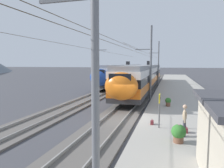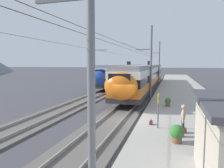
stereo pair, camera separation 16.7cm
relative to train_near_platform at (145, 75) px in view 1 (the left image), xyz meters
name	(u,v)px [view 1 (the left image)]	position (x,y,z in m)	size (l,w,h in m)	color
ground_plane	(127,121)	(-18.17, -0.81, -2.23)	(400.00, 400.00, 0.00)	#424247
platform_slab	(194,124)	(-18.17, -5.33, -2.09)	(120.00, 7.01, 0.28)	#A39E93
track_near	(116,119)	(-18.17, 0.00, -2.17)	(120.00, 3.00, 0.28)	#5B5651
track_far	(53,114)	(-18.17, 5.15, -2.17)	(120.00, 3.00, 0.28)	#5B5651
train_near_platform	(145,75)	(0.00, 0.00, 0.00)	(34.41, 2.97, 4.27)	#2D2D30
train_far_track	(123,73)	(6.93, 5.15, -0.01)	(29.34, 2.87, 4.27)	#2D2D30
catenary_mast_west	(91,66)	(-26.58, -1.50, 1.76)	(44.58, 1.91, 7.63)	slate
catenary_mast_mid	(150,62)	(-8.98, -1.51, 2.01)	(44.58, 1.91, 8.25)	slate
catenary_mast_east	(158,63)	(6.49, -1.50, 1.99)	(44.58, 1.91, 8.14)	slate
catenary_mast_far_side	(93,62)	(-4.41, 7.01, 2.13)	(44.58, 2.30, 8.42)	slate
platform_sign	(159,103)	(-20.08, -3.15, -0.46)	(0.70, 0.08, 2.02)	#59595B
passenger_walking	(185,119)	(-21.20, -4.49, -1.00)	(0.53, 0.22, 1.69)	#383842
handbag_beside_passenger	(186,130)	(-20.53, -4.63, -1.82)	(0.32, 0.18, 0.38)	maroon
handbag_near_sign	(152,122)	(-19.49, -2.70, -1.83)	(0.32, 0.18, 0.37)	maroon
potted_plant_platform_edge	(179,132)	(-22.13, -4.17, -1.45)	(0.70, 0.70, 0.89)	brown
potted_plant_by_shelter	(168,101)	(-13.56, -3.61, -1.52)	(0.52, 0.52, 0.76)	brown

